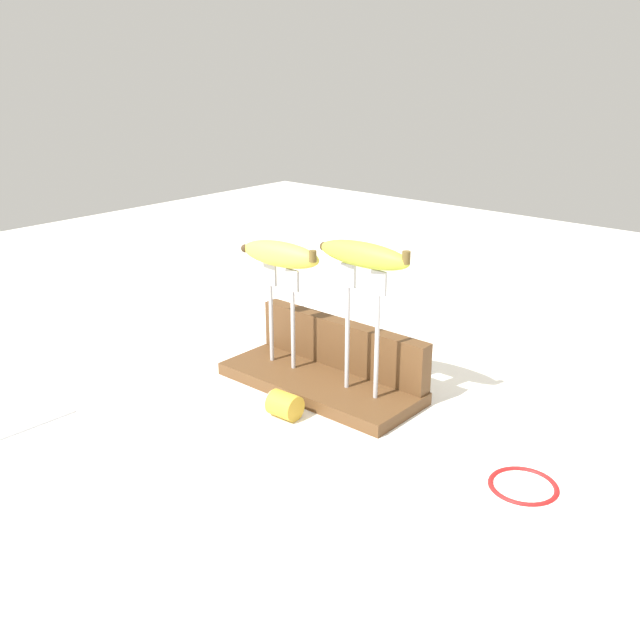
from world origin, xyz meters
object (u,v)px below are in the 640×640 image
fork_fallen_near (304,309)px  banana_raised_left (279,255)px  fork_stand_left (280,307)px  wire_coil (524,484)px  banana_raised_right (362,255)px  fork_stand_right (361,321)px  banana_chunk_near (284,405)px

fork_fallen_near → banana_raised_left: bearing=-54.7°
fork_stand_left → wire_coil: 0.48m
fork_stand_left → banana_raised_left: size_ratio=1.11×
fork_stand_left → banana_raised_right: banana_raised_right is taller
fork_stand_right → banana_chunk_near: 0.17m
banana_raised_right → wire_coil: (0.30, -0.04, -0.24)m
banana_raised_right → banana_chunk_near: bearing=-120.0°
banana_raised_left → banana_chunk_near: banana_raised_left is taller
fork_stand_left → banana_raised_left: bearing=-174.1°
banana_raised_right → banana_chunk_near: banana_raised_right is taller
banana_raised_right → wire_coil: bearing=-8.2°
banana_chunk_near → wire_coil: banana_chunk_near is taller
fork_fallen_near → fork_stand_left: bearing=-54.7°
fork_stand_left → fork_stand_right: (0.17, 0.00, 0.02)m
banana_raised_left → wire_coil: size_ratio=1.75×
banana_raised_left → banana_chunk_near: 0.25m
banana_raised_left → fork_fallen_near: 0.40m
fork_fallen_near → fork_stand_right: bearing=-37.1°
fork_fallen_near → banana_chunk_near: 0.48m
fork_fallen_near → wire_coil: 0.73m
banana_raised_right → banana_chunk_near: 0.25m
fork_stand_right → banana_raised_right: banana_raised_right is taller
banana_raised_left → banana_raised_right: 0.17m
fork_stand_left → banana_raised_left: 0.09m
banana_chunk_near → banana_raised_left: bearing=135.5°
fork_stand_left → fork_fallen_near: (-0.19, 0.27, -0.12)m
fork_stand_right → wire_coil: bearing=-8.2°
fork_stand_right → fork_fallen_near: (-0.36, 0.27, -0.14)m
fork_stand_right → banana_chunk_near: (-0.06, -0.11, -0.12)m
fork_stand_left → fork_fallen_near: fork_stand_left is taller
fork_stand_right → fork_fallen_near: bearing=142.9°
fork_stand_left → fork_fallen_near: bearing=125.3°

